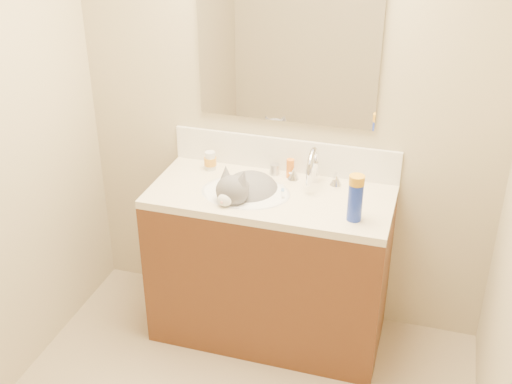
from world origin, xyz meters
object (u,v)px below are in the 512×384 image
Objects in this scene: amber_bottle at (290,168)px; spray_can at (355,202)px; pill_bottle at (210,161)px; vanity_cabinet at (270,268)px; basin at (246,204)px; silver_jar at (274,169)px; cat at (246,195)px; faucet at (313,170)px.

amber_bottle is 0.54× the size of spray_can.
amber_bottle reaches higher than pill_bottle.
pill_bottle is at bearing 156.55° from vanity_cabinet.
pill_bottle is (-0.26, 0.19, 0.12)m from basin.
pill_bottle is 0.34m from silver_jar.
spray_can is (0.38, -0.33, 0.04)m from amber_bottle.
vanity_cabinet is 0.71m from spray_can.
silver_jar is (0.09, 0.21, 0.05)m from cat.
cat is 4.57× the size of pill_bottle.
faucet is 0.35m from cat.
faucet is 2.81× the size of pill_bottle.
pill_bottle is 0.43m from amber_bottle.
pill_bottle is at bearing 159.80° from cat.
amber_bottle is 0.51m from spray_can.
cat is 2.46× the size of spray_can.
basin is at bearing -127.16° from amber_bottle.
cat reaches higher than silver_jar.
spray_can is (0.47, -0.34, 0.06)m from silver_jar.
vanity_cabinet is 0.52m from silver_jar.
faucet is 0.62× the size of cat.
cat is at bearing -153.94° from faucet.
basin is 2.43× the size of spray_can.
spray_can is at bearing -47.58° from faucet.
spray_can is at bearing -36.18° from silver_jar.
basin is 0.99× the size of cat.
vanity_cabinet is 2.67× the size of basin.
spray_can is at bearing -41.04° from amber_bottle.
silver_jar is (0.08, 0.23, 0.10)m from basin.
basin reaches higher than vanity_cabinet.
faucet reaches higher than pill_bottle.
spray_can reaches higher than silver_jar.
spray_can is (0.25, -0.28, 0.01)m from faucet.
pill_bottle is at bearing 142.97° from basin.
cat reaches higher than amber_bottle.
silver_jar is (0.34, 0.04, -0.02)m from pill_bottle.
cat reaches higher than basin.
faucet is at bearing -23.49° from amber_bottle.
vanity_cabinet is 4.29× the size of faucet.
faucet is 2.78× the size of amber_bottle.
silver_jar is at bearing 6.75° from pill_bottle.
basin is 0.31m from amber_bottle.
amber_bottle is (0.43, 0.03, 0.00)m from pill_bottle.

